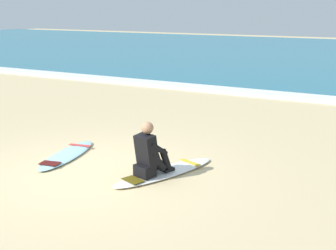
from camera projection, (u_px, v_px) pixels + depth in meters
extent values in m
plane|color=#CCB584|center=(88.00, 174.00, 8.11)|extent=(80.00, 80.00, 0.00)
cube|color=teal|center=(325.00, 55.00, 27.15)|extent=(80.00, 28.00, 0.10)
cube|color=white|center=(249.00, 92.00, 15.50)|extent=(80.00, 0.90, 0.11)
ellipsoid|color=white|center=(165.00, 172.00, 8.13)|extent=(1.24, 2.28, 0.07)
cube|color=gold|center=(190.00, 162.00, 8.53)|extent=(0.48, 0.26, 0.01)
cube|color=#4C400C|center=(133.00, 180.00, 7.66)|extent=(0.42, 0.35, 0.01)
cube|color=black|center=(145.00, 170.00, 7.80)|extent=(0.38, 0.34, 0.20)
cylinder|color=black|center=(149.00, 158.00, 7.96)|extent=(0.26, 0.43, 0.43)
cylinder|color=black|center=(157.00, 157.00, 8.12)|extent=(0.19, 0.28, 0.42)
cube|color=black|center=(159.00, 166.00, 8.22)|extent=(0.16, 0.24, 0.05)
cylinder|color=black|center=(157.00, 161.00, 7.83)|extent=(0.26, 0.43, 0.43)
cylinder|color=black|center=(166.00, 160.00, 7.96)|extent=(0.19, 0.28, 0.42)
cube|color=black|center=(169.00, 170.00, 8.06)|extent=(0.16, 0.24, 0.05)
cube|color=black|center=(146.00, 150.00, 7.74)|extent=(0.41, 0.37, 0.57)
sphere|color=#A37556|center=(147.00, 128.00, 7.66)|extent=(0.21, 0.21, 0.21)
cylinder|color=black|center=(147.00, 145.00, 7.93)|extent=(0.19, 0.41, 0.31)
cylinder|color=black|center=(158.00, 149.00, 7.74)|extent=(0.19, 0.41, 0.31)
ellipsoid|color=#9ED1E5|center=(67.00, 155.00, 9.07)|extent=(0.91, 2.03, 0.07)
cube|color=red|center=(80.00, 145.00, 9.57)|extent=(0.49, 0.19, 0.01)
cube|color=#4A1311|center=(50.00, 163.00, 8.48)|extent=(0.41, 0.31, 0.01)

